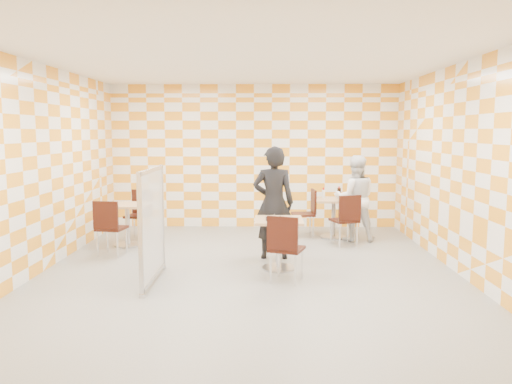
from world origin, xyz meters
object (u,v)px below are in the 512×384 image
chair_second_front (347,216)px  sport_bottle (323,193)px  main_table (279,235)px  chair_empty_near (109,224)px  empty_table (127,217)px  chair_empty_far (140,210)px  partition (152,225)px  man_white (355,198)px  man_dark (274,203)px  soda_bottle (339,193)px  second_table (334,211)px  chair_main_front (285,244)px  chair_second_side (308,209)px

chair_second_front → sport_bottle: size_ratio=4.62×
main_table → chair_empty_near: chair_empty_near is taller
empty_table → chair_empty_far: 0.58m
partition → man_white: bearing=39.8°
empty_table → man_dark: bearing=-18.0°
soda_bottle → partition: bearing=-134.6°
man_white → chair_empty_near: bearing=17.9°
second_table → sport_bottle: sport_bottle is taller
chair_empty_far → man_white: size_ratio=0.58×
sport_bottle → partition: bearing=-131.2°
chair_main_front → partition: partition is taller
chair_empty_near → sport_bottle: size_ratio=4.62×
main_table → chair_second_side: size_ratio=0.81×
chair_main_front → man_dark: (-0.13, 1.35, 0.35)m
soda_bottle → chair_empty_far: bearing=-176.4°
chair_empty_near → soda_bottle: (3.95, 1.61, 0.31)m
sport_bottle → chair_main_front: bearing=-105.9°
chair_main_front → sport_bottle: bearing=74.1°
main_table → soda_bottle: (1.22, 2.29, 0.34)m
partition → chair_empty_far: bearing=107.3°
main_table → second_table: bearing=63.4°
empty_table → man_dark: size_ratio=0.42×
chair_main_front → man_white: 3.04m
empty_table → soda_bottle: soda_bottle is taller
main_table → partition: (-1.71, -0.68, 0.28)m
sport_bottle → main_table: bearing=-111.7°
man_white → second_table: bearing=-33.9°
chair_empty_near → partition: (1.02, -1.36, 0.25)m
chair_second_side → sport_bottle: size_ratio=4.62×
man_white → sport_bottle: man_white is taller
empty_table → chair_second_front: 3.89m
man_white → sport_bottle: (-0.54, 0.36, 0.04)m
man_dark → man_white: bearing=-139.0°
chair_empty_far → second_table: bearing=2.5°
second_table → man_white: size_ratio=0.47×
chair_second_front → chair_empty_far: bearing=171.4°
chair_main_front → man_white: (1.41, 2.68, 0.25)m
partition → empty_table: bearing=113.5°
second_table → chair_second_side: chair_second_side is taller
chair_second_side → sport_bottle: (0.30, 0.10, 0.29)m
chair_main_front → soda_bottle: size_ratio=4.02×
chair_empty_near → man_white: (4.20, 1.29, 0.25)m
empty_table → sport_bottle: sport_bottle is taller
main_table → partition: 1.86m
chair_main_front → empty_table: bearing=141.1°
second_table → man_dark: man_dark is taller
chair_empty_near → chair_empty_far: size_ratio=1.00×
chair_main_front → chair_empty_far: same height
chair_main_front → chair_second_side: same height
chair_second_side → man_white: bearing=-16.9°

